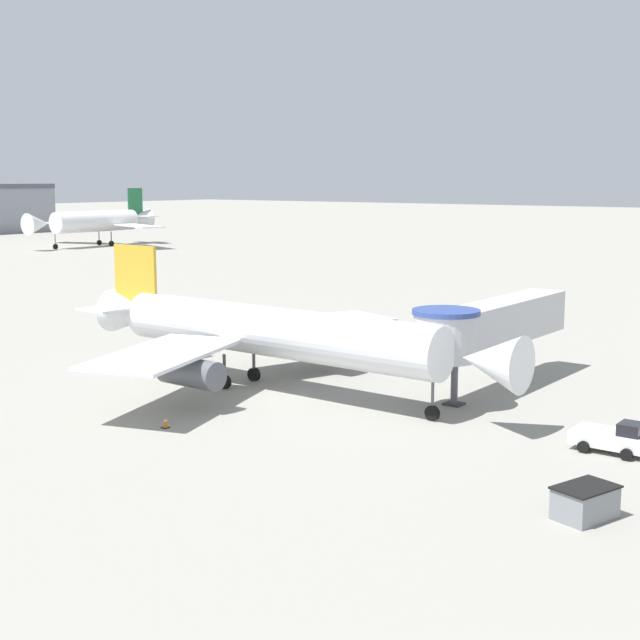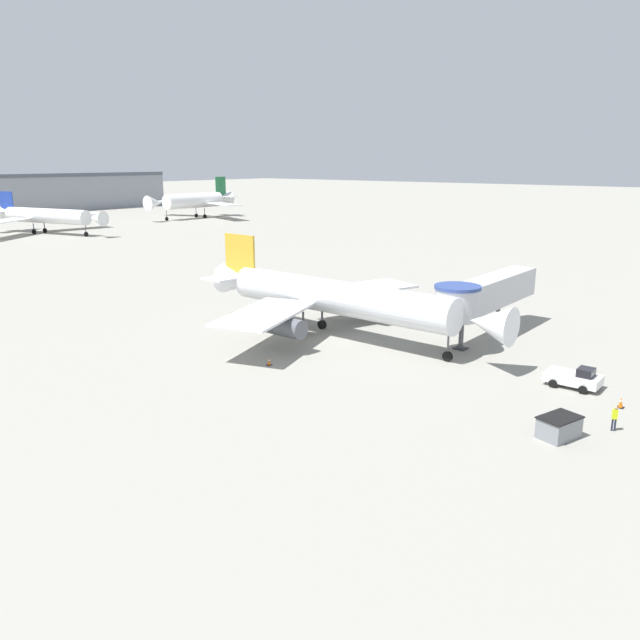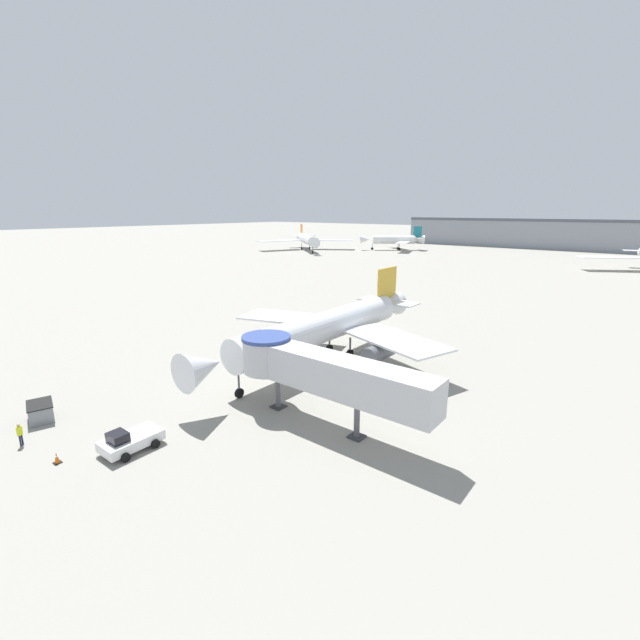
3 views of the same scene
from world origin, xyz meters
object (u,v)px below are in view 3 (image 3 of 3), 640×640
object	(u,v)px
ground_crew_marshaller	(20,433)
background_jet_teal_tail	(395,240)
jet_bridge	(316,369)
background_jet_orange_tail	(307,239)
main_airplane	(327,327)
pushback_tug_white	(130,440)
traffic_cone_port_wing	(253,343)
traffic_cone_apron_front	(57,458)
service_container_gray	(41,411)

from	to	relation	value
ground_crew_marshaller	background_jet_teal_tail	bearing A→B (deg)	170.95
jet_bridge	background_jet_orange_tail	distance (m)	147.44
main_airplane	jet_bridge	world-z (taller)	main_airplane
main_airplane	background_jet_teal_tail	world-z (taller)	background_jet_teal_tail
pushback_tug_white	traffic_cone_port_wing	bearing A→B (deg)	115.99
traffic_cone_apron_front	main_airplane	bearing A→B (deg)	86.65
pushback_tug_white	traffic_cone_apron_front	world-z (taller)	pushback_tug_white
traffic_cone_apron_front	background_jet_teal_tail	bearing A→B (deg)	111.44
pushback_tug_white	background_jet_orange_tail	world-z (taller)	background_jet_orange_tail
traffic_cone_port_wing	ground_crew_marshaller	bearing A→B (deg)	-80.29
main_airplane	ground_crew_marshaller	world-z (taller)	main_airplane
traffic_cone_apron_front	background_jet_teal_tail	size ratio (longest dim) A/B	0.03
main_airplane	traffic_cone_port_wing	bearing A→B (deg)	-171.24
traffic_cone_apron_front	background_jet_teal_tail	world-z (taller)	background_jet_teal_tail
service_container_gray	background_jet_orange_tail	distance (m)	147.94
main_airplane	background_jet_orange_tail	world-z (taller)	background_jet_orange_tail
service_container_gray	ground_crew_marshaller	size ratio (longest dim) A/B	1.80
traffic_cone_apron_front	pushback_tug_white	bearing A→B (deg)	60.57
background_jet_orange_tail	traffic_cone_port_wing	bearing A→B (deg)	-102.01
jet_bridge	main_airplane	bearing A→B (deg)	124.05
main_airplane	service_container_gray	size ratio (longest dim) A/B	11.12
service_container_gray	background_jet_teal_tail	bearing A→B (deg)	109.08
main_airplane	pushback_tug_white	distance (m)	23.37
traffic_cone_port_wing	traffic_cone_apron_front	world-z (taller)	traffic_cone_apron_front
service_container_gray	traffic_cone_port_wing	size ratio (longest dim) A/B	4.53
main_airplane	background_jet_teal_tail	size ratio (longest dim) A/B	1.37
pushback_tug_white	ground_crew_marshaller	bearing A→B (deg)	-146.27
traffic_cone_port_wing	main_airplane	bearing A→B (deg)	8.81
jet_bridge	ground_crew_marshaller	world-z (taller)	jet_bridge
traffic_cone_apron_front	jet_bridge	bearing A→B (deg)	57.23
main_airplane	service_container_gray	distance (m)	27.17
traffic_cone_port_wing	jet_bridge	bearing A→B (deg)	-28.90
pushback_tug_white	traffic_cone_apron_front	bearing A→B (deg)	-120.60
main_airplane	background_jet_teal_tail	bearing A→B (deg)	116.13
ground_crew_marshaller	background_jet_orange_tail	size ratio (longest dim) A/B	0.05
background_jet_teal_tail	service_container_gray	bearing A→B (deg)	-18.44
traffic_cone_apron_front	traffic_cone_port_wing	bearing A→B (deg)	109.19
jet_bridge	traffic_cone_apron_front	xyz separation A→B (m)	(-9.76, -15.16, -4.06)
pushback_tug_white	service_container_gray	world-z (taller)	pushback_tug_white
jet_bridge	service_container_gray	xyz separation A→B (m)	(-17.36, -13.49, -3.73)
service_container_gray	ground_crew_marshaller	xyz separation A→B (m)	(3.22, -2.37, 0.27)
main_airplane	traffic_cone_port_wing	world-z (taller)	main_airplane
main_airplane	traffic_cone_apron_front	world-z (taller)	main_airplane
traffic_cone_port_wing	ground_crew_marshaller	xyz separation A→B (m)	(4.47, -26.13, 0.65)
jet_bridge	ground_crew_marshaller	xyz separation A→B (m)	(-14.14, -15.86, -3.46)
pushback_tug_white	traffic_cone_apron_front	size ratio (longest dim) A/B	5.16
traffic_cone_port_wing	background_jet_orange_tail	world-z (taller)	background_jet_orange_tail
jet_bridge	pushback_tug_white	xyz separation A→B (m)	(-7.56, -11.26, -3.72)
main_airplane	traffic_cone_port_wing	xyz separation A→B (m)	(-10.43, -1.62, -3.52)
traffic_cone_apron_front	ground_crew_marshaller	bearing A→B (deg)	-171.02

